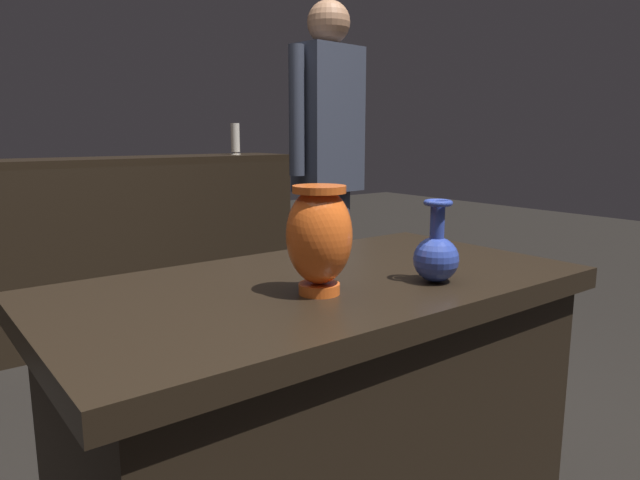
# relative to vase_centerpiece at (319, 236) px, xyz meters

# --- Properties ---
(display_plinth) EXTENTS (1.20, 0.64, 0.80)m
(display_plinth) POSITION_rel_vase_centerpiece_xyz_m (0.07, 0.09, -0.52)
(display_plinth) COLOR black
(display_plinth) RESTS_ON ground_plane
(back_display_shelf) EXTENTS (2.60, 0.40, 0.99)m
(back_display_shelf) POSITION_rel_vase_centerpiece_xyz_m (0.07, 2.29, -0.42)
(back_display_shelf) COLOR black
(back_display_shelf) RESTS_ON ground_plane
(vase_centerpiece) EXTENTS (0.13, 0.13, 0.22)m
(vase_centerpiece) POSITION_rel_vase_centerpiece_xyz_m (0.00, 0.00, 0.00)
(vase_centerpiece) COLOR #E55B1E
(vase_centerpiece) RESTS_ON display_plinth
(vase_tall_behind) EXTENTS (0.10, 0.10, 0.18)m
(vase_tall_behind) POSITION_rel_vase_centerpiece_xyz_m (0.26, -0.08, -0.06)
(vase_tall_behind) COLOR #2D429E
(vase_tall_behind) RESTS_ON display_plinth
(shelf_vase_far_right) EXTENTS (0.06, 0.06, 0.19)m
(shelf_vase_far_right) POSITION_rel_vase_centerpiece_xyz_m (1.11, 2.31, 0.16)
(shelf_vase_far_right) COLOR silver
(shelf_vase_far_right) RESTS_ON back_display_shelf
(visitor_near_right) EXTENTS (0.47, 0.22, 1.72)m
(visitor_near_right) POSITION_rel_vase_centerpiece_xyz_m (1.02, 1.26, 0.10)
(visitor_near_right) COLOR #333847
(visitor_near_right) RESTS_ON ground_plane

